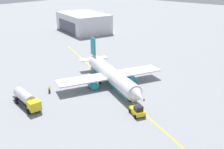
# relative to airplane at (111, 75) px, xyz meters

# --- Properties ---
(ground_plane) EXTENTS (400.00, 400.00, 0.00)m
(ground_plane) POSITION_rel_airplane_xyz_m (0.44, -0.20, -2.68)
(ground_plane) COLOR gray
(airplane) EXTENTS (30.14, 27.38, 9.71)m
(airplane) POSITION_rel_airplane_xyz_m (0.00, 0.00, 0.00)
(airplane) COLOR white
(airplane) RESTS_ON ground
(fuel_tanker) EXTENTS (10.25, 3.97, 3.15)m
(fuel_tanker) POSITION_rel_airplane_xyz_m (-6.15, -20.89, -0.96)
(fuel_tanker) COLOR #2D2D33
(fuel_tanker) RESTS_ON ground
(pushback_tug) EXTENTS (4.12, 3.61, 2.20)m
(pushback_tug) POSITION_rel_airplane_xyz_m (14.32, -8.21, -1.67)
(pushback_tug) COLOR yellow
(pushback_tug) RESTS_ON ground
(refueling_worker) EXTENTS (0.57, 0.44, 1.71)m
(refueling_worker) POSITION_rel_airplane_xyz_m (-8.05, -13.61, -1.85)
(refueling_worker) COLOR navy
(refueling_worker) RESTS_ON ground
(safety_cone_nose) EXTENTS (0.57, 0.57, 0.63)m
(safety_cone_nose) POSITION_rel_airplane_xyz_m (11.69, -1.98, -2.36)
(safety_cone_nose) COLOR #F2590F
(safety_cone_nose) RESTS_ON ground
(distant_hangar) EXTENTS (30.51, 24.29, 8.79)m
(distant_hangar) POSITION_rel_airplane_xyz_m (-54.46, 41.11, 1.71)
(distant_hangar) COLOR silver
(distant_hangar) RESTS_ON ground
(taxi_line_marking) EXTENTS (77.14, 35.24, 0.01)m
(taxi_line_marking) POSITION_rel_airplane_xyz_m (0.44, -0.20, -2.67)
(taxi_line_marking) COLOR yellow
(taxi_line_marking) RESTS_ON ground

